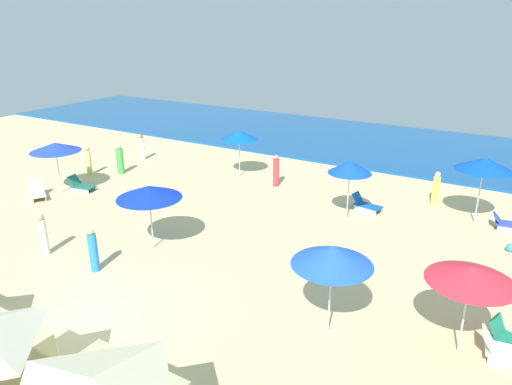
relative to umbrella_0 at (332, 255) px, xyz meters
name	(u,v)px	position (x,y,z in m)	size (l,w,h in m)	color
ground_plane	(85,327)	(-5.76, -3.31, -2.28)	(60.00, 60.00, 0.00)	beige
ocean	(367,142)	(-5.76, 20.58, -2.22)	(60.00, 12.22, 0.12)	#165196
umbrella_0	(332,255)	(0.00, 0.00, 0.00)	(2.14, 2.14, 2.55)	silver
umbrella_1	(350,167)	(-2.31, 7.54, 0.00)	(1.80, 1.80, 2.54)	silver
lounge_chair_1_0	(366,205)	(-1.90, 8.79, -2.02)	(1.39, 0.80, 0.73)	silver
umbrella_2	(239,135)	(-9.30, 10.02, -0.02)	(2.01, 2.01, 2.50)	silver
umbrella_3	(149,192)	(-7.45, 1.26, -0.08)	(2.34, 2.34, 2.43)	silver
umbrella_4	(471,274)	(3.18, 0.89, -0.05)	(2.13, 2.13, 2.44)	silver
lounge_chair_4_0	(510,352)	(4.31, 1.12, -2.01)	(1.55, 0.85, 0.75)	silver
umbrella_5	(484,164)	(2.41, 9.83, 0.26)	(2.22, 2.22, 2.80)	silver
lounge_chair_5_0	(509,224)	(3.69, 9.73, -2.02)	(1.39, 0.80, 0.64)	silver
umbrella_6	(55,147)	(-15.42, 3.46, -0.01)	(2.34, 2.34, 2.48)	silver
lounge_chair_6_0	(37,193)	(-15.66, 2.32, -2.00)	(1.42, 1.16, 0.76)	silver
lounge_chair_6_1	(81,186)	(-14.78, 4.13, -2.03)	(1.37, 0.80, 0.72)	silver
beachgoer_0	(142,148)	(-16.00, 9.69, -1.54)	(0.41, 0.41, 1.55)	white
beachgoer_1	(89,161)	(-16.42, 6.06, -1.52)	(0.38, 0.38, 1.56)	#E9E778
beachgoer_2	(43,235)	(-10.41, -1.10, -1.50)	(0.33, 0.33, 1.59)	white
beachgoer_3	(276,171)	(-6.88, 9.65, -1.52)	(0.41, 0.41, 1.62)	#EA3A44
beachgoer_4	(120,160)	(-15.14, 7.09, -1.53)	(0.53, 0.53, 1.63)	green
beachgoer_6	(93,251)	(-7.96, -1.00, -1.56)	(0.33, 0.33, 1.53)	#2883DF
beachgoer_7	(436,189)	(0.54, 11.12, -1.53)	(0.36, 0.36, 1.56)	#F9F157
beach_ball_0	(510,248)	(3.89, 7.70, -2.13)	(0.31, 0.31, 0.31)	#3C8AE2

